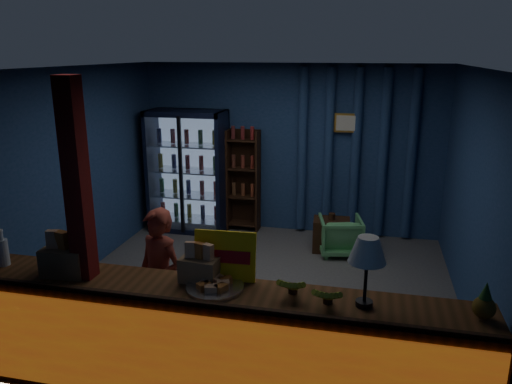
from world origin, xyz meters
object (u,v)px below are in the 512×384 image
shopkeeper (160,281)px  green_chair (340,235)px  table_lamp (367,253)px  pastry_tray (215,286)px

shopkeeper → green_chair: size_ratio=2.37×
shopkeeper → green_chair: (1.51, 2.72, -0.43)m
shopkeeper → green_chair: 3.14m
shopkeeper → table_lamp: size_ratio=2.56×
pastry_tray → table_lamp: table_lamp is taller
pastry_tray → green_chair: bearing=76.1°
shopkeeper → green_chair: shopkeeper is taller
green_chair → pastry_tray: (-0.80, -3.24, 0.71)m
pastry_tray → table_lamp: 1.23m
shopkeeper → table_lamp: bearing=6.3°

